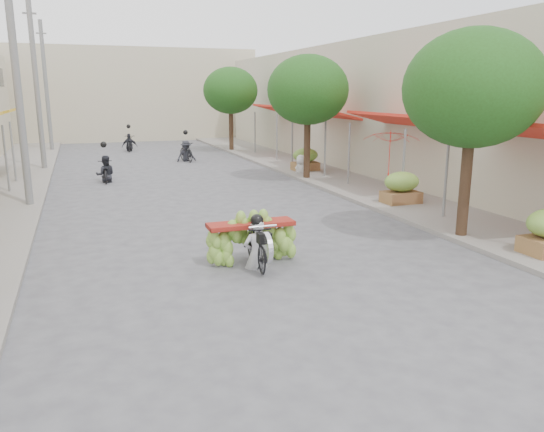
# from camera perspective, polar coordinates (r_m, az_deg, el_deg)

# --- Properties ---
(ground) EXTENTS (120.00, 120.00, 0.00)m
(ground) POSITION_cam_1_polar(r_m,az_deg,el_deg) (8.57, 8.08, -12.66)
(ground) COLOR #5A5A5F
(ground) RESTS_ON ground
(sidewalk_right) EXTENTS (4.00, 60.00, 0.12)m
(sidewalk_right) POSITION_cam_1_polar(r_m,az_deg,el_deg) (24.54, 6.23, 4.56)
(sidewalk_right) COLOR gray
(sidewalk_right) RESTS_ON ground
(shophouse_row_right) EXTENTS (9.77, 40.00, 6.00)m
(shophouse_row_right) POSITION_cam_1_polar(r_m,az_deg,el_deg) (26.05, 17.51, 11.04)
(shophouse_row_right) COLOR #BDB69D
(shophouse_row_right) RESTS_ON ground
(far_building) EXTENTS (20.00, 6.00, 7.00)m
(far_building) POSITION_cam_1_polar(r_m,az_deg,el_deg) (44.93, -15.53, 12.47)
(far_building) COLOR #C3B89A
(far_building) RESTS_ON ground
(utility_pole_mid) EXTENTS (0.60, 0.24, 8.00)m
(utility_pole_mid) POSITION_cam_1_polar(r_m,az_deg,el_deg) (18.86, -25.74, 12.88)
(utility_pole_mid) COLOR slate
(utility_pole_mid) RESTS_ON ground
(utility_pole_far) EXTENTS (0.60, 0.24, 8.00)m
(utility_pole_far) POSITION_cam_1_polar(r_m,az_deg,el_deg) (27.83, -24.01, 12.74)
(utility_pole_far) COLOR slate
(utility_pole_far) RESTS_ON ground
(utility_pole_back) EXTENTS (0.60, 0.24, 8.00)m
(utility_pole_back) POSITION_cam_1_polar(r_m,az_deg,el_deg) (36.82, -23.12, 12.67)
(utility_pole_back) COLOR slate
(utility_pole_back) RESTS_ON ground
(street_tree_near) EXTENTS (3.40, 3.40, 5.25)m
(street_tree_near) POSITION_cam_1_polar(r_m,az_deg,el_deg) (14.11, 20.82, 12.64)
(street_tree_near) COLOR #3A2719
(street_tree_near) RESTS_ON ground
(street_tree_mid) EXTENTS (3.40, 3.40, 5.25)m
(street_tree_mid) POSITION_cam_1_polar(r_m,az_deg,el_deg) (22.68, 3.88, 13.35)
(street_tree_mid) COLOR #3A2719
(street_tree_mid) RESTS_ON ground
(street_tree_far) EXTENTS (3.40, 3.40, 5.25)m
(street_tree_far) POSITION_cam_1_polar(r_m,az_deg,el_deg) (34.02, -4.49, 13.29)
(street_tree_far) COLOR #3A2719
(street_tree_far) RESTS_ON ground
(produce_crate_mid) EXTENTS (1.20, 0.88, 1.16)m
(produce_crate_mid) POSITION_cam_1_polar(r_m,az_deg,el_deg) (18.04, 13.76, 3.24)
(produce_crate_mid) COLOR brown
(produce_crate_mid) RESTS_ON ground
(produce_crate_far) EXTENTS (1.20, 0.88, 1.16)m
(produce_crate_far) POSITION_cam_1_polar(r_m,az_deg,el_deg) (25.02, 3.61, 6.29)
(produce_crate_far) COLOR brown
(produce_crate_far) RESTS_ON ground
(banana_motorbike) EXTENTS (2.20, 1.85, 2.00)m
(banana_motorbike) POSITION_cam_1_polar(r_m,az_deg,el_deg) (11.52, -1.95, -2.12)
(banana_motorbike) COLOR black
(banana_motorbike) RESTS_ON ground
(market_umbrella) EXTENTS (2.22, 2.22, 1.76)m
(market_umbrella) POSITION_cam_1_polar(r_m,az_deg,el_deg) (18.46, 12.75, 9.05)
(market_umbrella) COLOR red
(market_umbrella) RESTS_ON ground
(pedestrian) EXTENTS (0.90, 0.70, 1.60)m
(pedestrian) POSITION_cam_1_polar(r_m,az_deg,el_deg) (24.32, 3.18, 6.59)
(pedestrian) COLOR silver
(pedestrian) RESTS_ON ground
(bg_motorbike_a) EXTENTS (0.82, 1.56, 1.95)m
(bg_motorbike_a) POSITION_cam_1_polar(r_m,az_deg,el_deg) (23.39, -17.53, 5.33)
(bg_motorbike_a) COLOR black
(bg_motorbike_a) RESTS_ON ground
(bg_motorbike_b) EXTENTS (1.14, 1.94, 1.95)m
(bg_motorbike_b) POSITION_cam_1_polar(r_m,az_deg,el_deg) (29.46, -9.24, 7.41)
(bg_motorbike_b) COLOR black
(bg_motorbike_b) RESTS_ON ground
(bg_motorbike_c) EXTENTS (1.04, 1.77, 1.95)m
(bg_motorbike_c) POSITION_cam_1_polar(r_m,az_deg,el_deg) (35.34, -15.11, 8.00)
(bg_motorbike_c) COLOR black
(bg_motorbike_c) RESTS_ON ground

